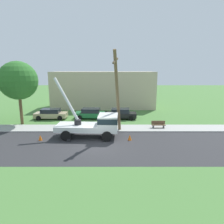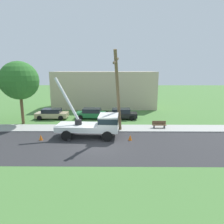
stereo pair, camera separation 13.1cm
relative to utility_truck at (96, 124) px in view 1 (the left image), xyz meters
The scene contains 13 objects.
ground_plane 9.70m from the utility_truck, 87.23° to the left, with size 120.00×120.00×0.00m, color #477538.
road_asphalt 2.83m from the utility_truck, 79.14° to the right, with size 80.00×8.09×0.01m, color #2B2B2D.
sidewalk_strip 3.33m from the utility_truck, 81.22° to the left, with size 80.00×2.75×0.10m, color #9E9E99.
utility_truck is the anchor object (origin of this frame).
leaning_utility_pole 3.96m from the utility_truck, 27.03° to the left, with size 1.05×3.24×8.72m.
traffic_cone_ahead 3.72m from the utility_truck, 15.39° to the right, with size 0.36×0.36×0.56m, color orange.
traffic_cone_behind 5.52m from the utility_truck, 169.39° to the right, with size 0.36×0.36×0.56m, color orange.
parked_sedan_tan 10.40m from the utility_truck, 131.36° to the left, with size 4.41×2.03×1.42m.
parked_sedan_green 8.14m from the utility_truck, 98.97° to the left, with size 4.51×2.20×1.42m.
parked_sedan_black 8.41m from the utility_truck, 70.08° to the left, with size 4.48×2.15×1.42m.
park_bench 7.80m from the utility_truck, 23.33° to the left, with size 1.60×0.45×0.90m.
roadside_tree_near 11.67m from the utility_truck, 152.54° to the left, with size 4.66×4.66×7.79m.
lowrise_building_backdrop 16.95m from the utility_truck, 89.50° to the left, with size 18.00×6.00×6.40m, color #C6B293.
Camera 1 is at (1.22, -17.20, 6.77)m, focal length 32.27 mm.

